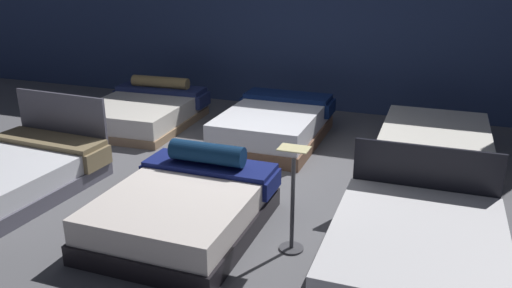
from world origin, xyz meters
TOP-DOWN VIEW (x-y plane):
  - ground_plane at (0.00, 0.00)m, footprint 18.00×18.00m
  - showroom_back_wall at (0.00, 3.50)m, footprint 18.00×0.06m
  - bed_0 at (-2.38, -1.43)m, footprint 1.67×2.14m
  - bed_1 at (0.04, -1.53)m, footprint 1.54×1.91m
  - bed_2 at (2.35, -1.46)m, footprint 1.61×2.08m
  - bed_3 at (-2.34, 1.49)m, footprint 1.76×2.14m
  - bed_4 at (0.03, 1.45)m, footprint 1.51×2.14m
  - bed_5 at (2.39, 1.41)m, footprint 1.49×2.10m
  - price_sign at (1.20, -1.52)m, footprint 0.28×0.24m

SIDE VIEW (x-z plane):
  - ground_plane at x=0.00m, z-range -0.02..0.00m
  - bed_2 at x=2.35m, z-range -0.23..0.64m
  - bed_0 at x=-2.38m, z-range -0.28..0.74m
  - bed_3 at x=-2.34m, z-range -0.11..0.58m
  - bed_5 at x=2.39m, z-range 0.00..0.49m
  - bed_1 at x=0.04m, z-range -0.13..0.64m
  - bed_4 at x=0.03m, z-range -0.03..0.55m
  - price_sign at x=1.20m, z-range -0.12..0.94m
  - showroom_back_wall at x=0.00m, z-range 0.00..3.50m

